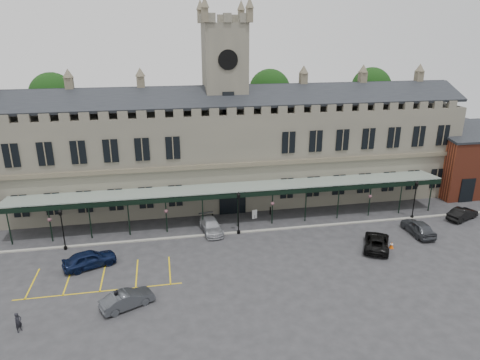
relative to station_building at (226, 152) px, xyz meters
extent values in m
plane|color=#29292C|center=(0.00, -15.91, -6.47)|extent=(140.00, 140.00, 0.00)
cube|color=#5B574C|center=(0.00, 0.09, -0.47)|extent=(60.00, 10.00, 12.00)
cube|color=brown|center=(0.00, -5.09, -0.27)|extent=(60.00, 0.35, 0.50)
cube|color=black|center=(0.00, -2.41, 7.33)|extent=(60.00, 4.77, 2.20)
cube|color=black|center=(0.00, 2.59, 7.33)|extent=(60.00, 4.77, 2.20)
cube|color=black|center=(0.00, -5.01, -4.57)|extent=(3.20, 0.18, 3.80)
cube|color=#5B574C|center=(0.00, 0.09, 4.53)|extent=(5.00, 5.00, 22.00)
cylinder|color=silver|center=(0.00, -2.47, 11.53)|extent=(2.20, 0.12, 2.20)
cylinder|color=black|center=(0.00, -2.54, 11.53)|extent=(2.30, 0.04, 2.30)
cube|color=black|center=(0.00, -2.47, 6.53)|extent=(1.40, 0.12, 2.80)
cube|color=#8C9E93|center=(0.00, -6.91, -2.37)|extent=(50.00, 4.00, 0.40)
cube|color=black|center=(0.00, -8.91, -2.62)|extent=(50.00, 0.18, 0.50)
cube|color=maroon|center=(34.00, -2.91, -2.47)|extent=(12.00, 8.00, 8.00)
cube|color=black|center=(34.00, -2.91, 2.03)|extent=(12.40, 8.36, 1.47)
cube|color=gray|center=(0.00, -10.41, -6.41)|extent=(60.00, 0.40, 0.12)
cylinder|color=#332314|center=(-22.00, 9.09, -0.47)|extent=(0.70, 0.70, 12.00)
sphere|color=black|center=(-22.00, 9.09, 6.53)|extent=(6.00, 6.00, 6.00)
cylinder|color=#332314|center=(8.00, 9.09, -0.47)|extent=(0.70, 0.70, 12.00)
sphere|color=black|center=(8.00, 9.09, 6.53)|extent=(6.00, 6.00, 6.00)
cylinder|color=#332314|center=(24.00, 9.09, -0.47)|extent=(0.70, 0.70, 12.00)
sphere|color=black|center=(24.00, 9.09, 6.53)|extent=(6.00, 6.00, 6.00)
cylinder|color=black|center=(-18.32, -10.84, -6.32)|extent=(0.35, 0.35, 0.29)
cylinder|color=black|center=(-18.32, -10.84, -4.54)|extent=(0.12, 0.12, 3.86)
cube|color=black|center=(-18.32, -10.84, -2.46)|extent=(0.27, 0.27, 0.39)
cone|color=black|center=(-18.32, -10.84, -2.13)|extent=(0.42, 0.42, 0.29)
cylinder|color=black|center=(-0.28, -10.55, -6.31)|extent=(0.38, 0.38, 0.32)
cylinder|color=black|center=(-0.28, -10.55, -4.35)|extent=(0.13, 0.13, 4.23)
cube|color=black|center=(-0.28, -10.55, -2.08)|extent=(0.30, 0.30, 0.42)
cone|color=black|center=(-0.28, -10.55, -1.71)|extent=(0.47, 0.47, 0.32)
cylinder|color=black|center=(20.78, -10.39, -6.31)|extent=(0.37, 0.37, 0.31)
cylinder|color=black|center=(20.78, -10.39, -4.42)|extent=(0.12, 0.12, 4.10)
cube|color=black|center=(20.78, -10.39, -2.21)|extent=(0.29, 0.29, 0.41)
cone|color=black|center=(20.78, -10.39, -1.85)|extent=(0.45, 0.45, 0.31)
cube|color=#DD4F06|center=(14.53, -16.78, -6.45)|extent=(0.38, 0.38, 0.04)
cone|color=#DD4F06|center=(14.53, -16.78, -6.12)|extent=(0.44, 0.44, 0.70)
cylinder|color=silver|center=(14.53, -16.78, -6.02)|extent=(0.29, 0.29, 0.10)
cylinder|color=black|center=(2.30, -7.00, -6.24)|extent=(0.06, 0.06, 0.46)
cube|color=silver|center=(2.30, -7.00, -5.92)|extent=(0.64, 0.20, 1.10)
cylinder|color=black|center=(-2.69, -6.79, -6.01)|extent=(0.16, 0.16, 0.91)
cylinder|color=black|center=(4.46, -6.16, -5.99)|extent=(0.17, 0.17, 0.96)
imported|color=black|center=(-15.34, -14.89, -5.64)|extent=(5.22, 3.58, 1.65)
imported|color=#373A3E|center=(-11.50, -21.96, -5.76)|extent=(4.51, 3.17, 1.41)
imported|color=#9A9DA2|center=(-3.20, -9.54, -5.76)|extent=(2.60, 5.12, 1.42)
imported|color=black|center=(13.00, -16.48, -5.75)|extent=(4.53, 5.65, 1.43)
imported|color=#373A3E|center=(19.00, -14.36, -5.66)|extent=(1.97, 4.76, 1.61)
imported|color=black|center=(26.38, -11.78, -5.75)|extent=(4.61, 3.09, 1.44)
imported|color=black|center=(-19.20, -23.55, -5.68)|extent=(0.62, 0.69, 1.58)
imported|color=black|center=(-12.30, -22.22, -5.59)|extent=(0.88, 0.70, 1.76)
camera|label=1|loc=(-8.02, -52.39, 14.54)|focal=32.00mm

